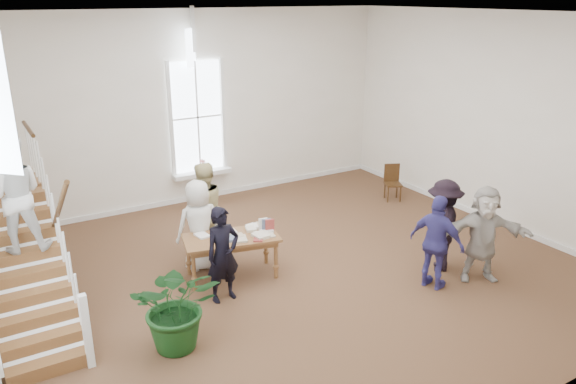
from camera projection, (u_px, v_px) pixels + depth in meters
ground at (296, 271)px, 10.30m from camera, size 10.00×10.00×0.00m
room_shell at (202, 184)px, 13.72m from camera, size 10.49×10.00×10.00m
staircase at (19, 222)px, 8.26m from camera, size 1.10×4.10×2.92m
library_table at (234, 240)px, 9.88m from camera, size 1.79×1.17×0.84m
police_officer at (223, 254)px, 9.09m from camera, size 0.63×0.44×1.62m
elderly_woman at (199, 225)px, 10.13m from camera, size 0.85×0.57×1.70m
person_yellow at (203, 210)px, 10.66m from camera, size 1.06×0.93×1.85m
woman_cluster_a at (437, 243)px, 9.46m from camera, size 0.69×1.06×1.67m
woman_cluster_b at (443, 225)px, 10.11m from camera, size 1.21×1.25×1.71m
woman_cluster_c at (483, 234)px, 9.72m from camera, size 1.65×1.25×1.73m
floor_plant at (178, 305)px, 7.87m from camera, size 1.51×1.42×1.34m
side_chair at (392, 180)px, 13.73m from camera, size 0.51×0.51×0.88m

